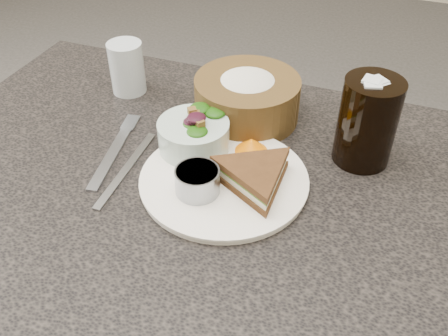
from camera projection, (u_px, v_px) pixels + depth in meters
dining_table at (208, 323)px, 1.01m from camera, size 1.00×0.70×0.75m
dinner_plate at (224, 180)px, 0.77m from camera, size 0.26×0.26×0.01m
sandwich at (255, 176)px, 0.74m from camera, size 0.20×0.20×0.04m
salad_bowl at (193, 131)px, 0.80m from camera, size 0.15×0.15×0.07m
dressing_ramekin at (197, 181)px, 0.73m from camera, size 0.07×0.07×0.04m
orange_wedge at (251, 145)px, 0.81m from camera, size 0.08×0.08×0.02m
fork at (112, 154)px, 0.82m from camera, size 0.05×0.19×0.00m
knife at (127, 169)px, 0.79m from camera, size 0.02×0.20×0.00m
bread_basket at (247, 92)px, 0.88m from camera, size 0.20×0.20×0.11m
cola_glass at (368, 119)px, 0.77m from camera, size 0.11×0.11×0.15m
water_glass at (127, 68)px, 0.95m from camera, size 0.07×0.07×0.10m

